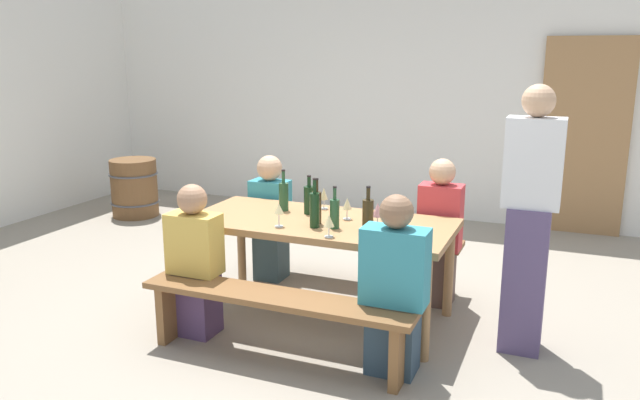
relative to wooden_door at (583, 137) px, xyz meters
name	(u,v)px	position (x,y,z in m)	size (l,w,h in m)	color
ground_plane	(320,316)	(-1.74, -3.15, -1.05)	(24.00, 24.00, 0.00)	gray
back_wall	(427,81)	(-1.74, 0.14, 0.55)	(14.00, 0.20, 3.20)	silver
wooden_door	(583,137)	(0.00, 0.00, 0.00)	(0.90, 0.06, 2.10)	#9E7247
tasting_table	(320,230)	(-1.74, -3.15, -0.38)	(1.92, 0.88, 0.75)	#9E7247
bench_near	(275,309)	(-1.74, -3.89, -0.70)	(1.82, 0.30, 0.45)	brown
bench_far	(353,244)	(-1.74, -2.41, -0.70)	(1.82, 0.30, 0.45)	brown
wine_bottle_0	(284,196)	(-2.11, -3.00, -0.18)	(0.07, 0.07, 0.32)	#234C2D
wine_bottle_1	(309,199)	(-1.89, -3.01, -0.19)	(0.08, 0.08, 0.30)	#143319
wine_bottle_2	(317,207)	(-1.73, -3.24, -0.18)	(0.07, 0.07, 0.33)	#332814
wine_bottle_3	(368,214)	(-1.34, -3.26, -0.19)	(0.08, 0.08, 0.31)	#332814
wine_bottle_4	(315,209)	(-1.70, -3.34, -0.17)	(0.07, 0.07, 0.35)	#143319
wine_bottle_5	(335,213)	(-1.57, -3.31, -0.19)	(0.07, 0.07, 0.30)	#234C2D
wine_glass_0	(324,195)	(-1.84, -2.83, -0.19)	(0.06, 0.06, 0.17)	silver
wine_glass_1	(279,210)	(-1.94, -3.42, -0.18)	(0.07, 0.07, 0.17)	silver
wine_glass_2	(378,210)	(-1.31, -3.15, -0.18)	(0.08, 0.08, 0.17)	silver
wine_glass_3	(347,205)	(-1.57, -3.05, -0.19)	(0.07, 0.07, 0.16)	silver
wine_glass_4	(329,221)	(-1.53, -3.52, -0.19)	(0.07, 0.07, 0.15)	silver
seated_guest_near_0	(195,264)	(-2.43, -3.74, -0.54)	(0.36, 0.24, 1.08)	#4D365C
seated_guest_near_1	(394,290)	(-1.01, -3.74, -0.51)	(0.40, 0.24, 1.13)	#2D4254
seated_guest_far_0	(271,219)	(-2.45, -2.56, -0.52)	(0.32, 0.24, 1.09)	#39525A
seated_guest_far_1	(439,235)	(-0.98, -2.56, -0.49)	(0.32, 0.24, 1.16)	brown
standing_host	(529,225)	(-0.30, -3.12, -0.19)	(0.35, 0.24, 1.75)	#55456D
wine_barrel	(134,188)	(-4.93, -1.27, -0.71)	(0.58, 0.58, 0.69)	brown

